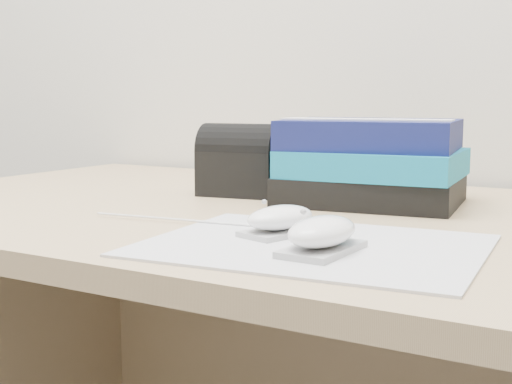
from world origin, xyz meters
The scene contains 7 objects.
desk centered at (0.00, 1.64, 0.50)m, with size 1.60×0.80×0.73m.
mousepad centered at (0.04, 1.36, 0.73)m, with size 0.36×0.28×0.00m, color #9C9CA4.
mouse_rear centered at (-0.02, 1.39, 0.75)m, with size 0.08×0.11×0.04m.
mouse_front centered at (0.06, 1.33, 0.75)m, with size 0.06×0.11×0.04m.
usb_cable centered at (-0.19, 1.41, 0.73)m, with size 0.00×0.00×0.24m, color white.
book_stack centered at (-0.03, 1.70, 0.79)m, with size 0.29×0.24×0.13m.
pouch centered at (-0.25, 1.67, 0.79)m, with size 0.14×0.11×0.12m.
Camera 1 is at (0.37, 0.67, 0.90)m, focal length 50.00 mm.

